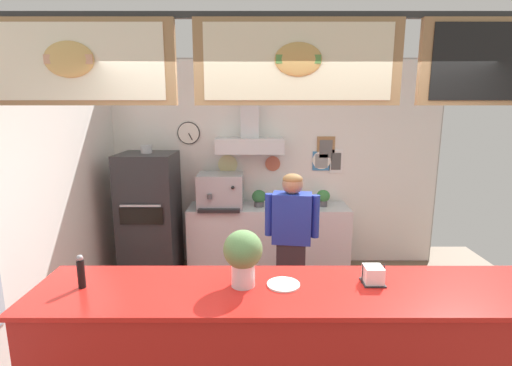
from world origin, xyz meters
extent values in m
cube|color=#9E9E99|center=(0.00, 2.61, 1.43)|extent=(4.55, 0.12, 2.85)
cube|color=white|center=(0.00, 2.54, 1.43)|extent=(4.51, 0.01, 2.81)
cylinder|color=black|center=(-1.18, 2.53, 1.87)|extent=(0.30, 0.02, 0.30)
cylinder|color=white|center=(-1.18, 2.51, 1.87)|extent=(0.28, 0.01, 0.28)
cube|color=black|center=(-1.16, 2.51, 1.82)|extent=(0.06, 0.01, 0.10)
cylinder|color=beige|center=(-0.66, 2.52, 1.44)|extent=(0.26, 0.02, 0.26)
cylinder|color=#C1664C|center=(-0.03, 2.52, 1.45)|extent=(0.21, 0.02, 0.21)
cylinder|color=white|center=(0.64, 2.52, 1.50)|extent=(0.25, 0.02, 0.25)
cube|color=teal|center=(0.64, 2.53, 1.48)|extent=(0.24, 0.02, 0.26)
cube|color=gray|center=(0.64, 2.52, 1.48)|extent=(0.17, 0.01, 0.19)
cube|color=#997047|center=(0.69, 2.53, 1.65)|extent=(0.25, 0.02, 0.34)
cube|color=#5A5A5A|center=(0.69, 2.52, 1.65)|extent=(0.18, 0.01, 0.24)
cube|color=white|center=(0.84, 2.53, 1.48)|extent=(0.18, 0.02, 0.32)
cube|color=#494949|center=(0.84, 2.52, 1.48)|extent=(0.13, 0.01, 0.23)
cube|color=silver|center=(-0.35, 2.34, 1.72)|extent=(0.89, 0.41, 0.20)
cube|color=silver|center=(-0.35, 2.43, 2.31)|extent=(0.24, 0.24, 0.98)
cube|color=#2D2D2D|center=(0.00, -0.11, 2.78)|extent=(4.30, 0.04, 0.04)
cube|color=#9E754C|center=(-1.43, -0.14, 2.50)|extent=(1.32, 0.05, 0.54)
cube|color=#F2E5C6|center=(-1.43, -0.16, 2.50)|extent=(1.19, 0.01, 0.47)
ellipsoid|color=#DBAD60|center=(-1.43, -0.18, 2.51)|extent=(0.32, 0.04, 0.22)
cube|color=tan|center=(-1.43, -0.18, 2.51)|extent=(0.30, 0.01, 0.06)
cube|color=#9E754C|center=(0.00, -0.14, 2.50)|extent=(1.32, 0.05, 0.54)
cube|color=beige|center=(0.00, -0.16, 2.50)|extent=(1.19, 0.01, 0.47)
ellipsoid|color=tan|center=(0.00, -0.18, 2.51)|extent=(0.30, 0.04, 0.21)
cube|color=#51843D|center=(0.00, -0.18, 2.51)|extent=(0.28, 0.01, 0.05)
cube|color=red|center=(0.00, -0.41, 0.53)|extent=(3.31, 0.66, 1.06)
cube|color=red|center=(0.00, -0.41, 1.07)|extent=(3.38, 0.69, 0.03)
cube|color=silver|center=(-0.10, 2.21, 0.46)|extent=(2.12, 0.54, 0.92)
cube|color=#9FA1A5|center=(-0.10, 2.21, 0.17)|extent=(2.01, 0.50, 0.02)
cube|color=#232326|center=(-1.61, 1.96, 0.83)|extent=(0.68, 0.68, 1.66)
cube|color=black|center=(-1.61, 1.61, 0.96)|extent=(0.51, 0.02, 0.20)
cube|color=#A3A5AD|center=(-1.61, 1.59, 1.09)|extent=(0.47, 0.02, 0.02)
cylinder|color=#A3A5AD|center=(-1.61, 1.96, 1.71)|extent=(0.14, 0.14, 0.10)
cube|color=#232328|center=(0.10, 1.03, 0.43)|extent=(0.32, 0.24, 0.86)
cube|color=#1E339E|center=(0.10, 1.03, 1.12)|extent=(0.42, 0.27, 0.51)
cylinder|color=#1E339E|center=(0.33, 0.99, 1.14)|extent=(0.08, 0.08, 0.44)
cylinder|color=#1E339E|center=(-0.13, 1.06, 1.14)|extent=(0.08, 0.08, 0.44)
sphere|color=#997056|center=(0.10, 1.03, 1.47)|extent=(0.21, 0.21, 0.21)
ellipsoid|color=olive|center=(0.10, 1.03, 1.51)|extent=(0.20, 0.20, 0.12)
cube|color=#A3A5AD|center=(-0.73, 2.19, 1.14)|extent=(0.58, 0.45, 0.44)
cylinder|color=#4C4C51|center=(-0.85, 1.93, 1.12)|extent=(0.06, 0.06, 0.06)
cube|color=black|center=(-0.73, 1.92, 0.94)|extent=(0.53, 0.10, 0.04)
sphere|color=black|center=(-0.55, 1.94, 1.23)|extent=(0.04, 0.04, 0.04)
cylinder|color=#4C4C51|center=(0.63, 2.22, 0.96)|extent=(0.11, 0.11, 0.08)
ellipsoid|color=#387A3D|center=(0.63, 2.22, 1.06)|extent=(0.18, 0.18, 0.16)
cylinder|color=#9E563D|center=(0.21, 2.23, 0.97)|extent=(0.12, 0.12, 0.10)
ellipsoid|color=#2D6638|center=(0.21, 2.23, 1.09)|extent=(0.20, 0.20, 0.18)
cylinder|color=#4C4C51|center=(-0.22, 2.20, 0.96)|extent=(0.13, 0.13, 0.07)
ellipsoid|color=#2D6638|center=(-0.22, 2.20, 1.06)|extent=(0.19, 0.19, 0.17)
cylinder|color=silver|center=(-0.35, -0.37, 1.16)|extent=(0.15, 0.15, 0.16)
cylinder|color=gray|center=(-0.35, -0.37, 1.11)|extent=(0.14, 0.14, 0.05)
ellipsoid|color=#5B844C|center=(-0.35, -0.37, 1.33)|extent=(0.25, 0.25, 0.25)
cylinder|color=black|center=(-1.38, -0.40, 1.18)|extent=(0.05, 0.05, 0.18)
sphere|color=gray|center=(-1.38, -0.40, 1.29)|extent=(0.04, 0.04, 0.04)
cylinder|color=white|center=(-0.09, -0.37, 1.09)|extent=(0.21, 0.21, 0.01)
cube|color=#262628|center=(0.50, -0.34, 1.09)|extent=(0.14, 0.14, 0.01)
cylinder|color=#262628|center=(0.43, -0.34, 1.15)|extent=(0.01, 0.01, 0.13)
cylinder|color=#262628|center=(0.57, -0.34, 1.15)|extent=(0.01, 0.01, 0.13)
cube|color=white|center=(0.50, -0.34, 1.15)|extent=(0.12, 0.12, 0.11)
camera|label=1|loc=(-0.26, -2.63, 2.22)|focal=26.45mm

